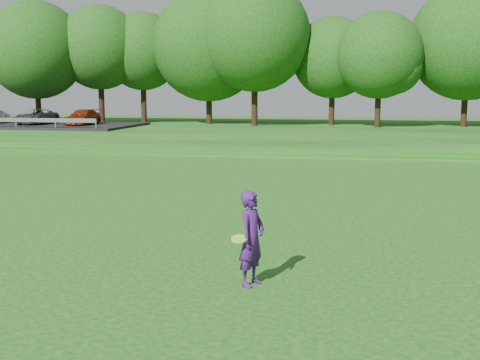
# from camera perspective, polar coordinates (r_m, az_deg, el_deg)

# --- Properties ---
(ground) EXTENTS (140.00, 140.00, 0.00)m
(ground) POSITION_cam_1_polar(r_m,az_deg,el_deg) (13.20, -13.82, -7.02)
(ground) COLOR #0D4811
(ground) RESTS_ON ground
(berm) EXTENTS (130.00, 30.00, 0.60)m
(berm) POSITION_cam_1_polar(r_m,az_deg,el_deg) (45.94, 4.30, 4.51)
(berm) COLOR #0D4811
(berm) RESTS_ON ground
(walking_path) EXTENTS (130.00, 1.60, 0.04)m
(walking_path) POSITION_cam_1_polar(r_m,az_deg,el_deg) (32.16, 1.30, 2.32)
(walking_path) COLOR gray
(walking_path) RESTS_ON ground
(treeline) EXTENTS (104.00, 7.00, 15.00)m
(treeline) POSITION_cam_1_polar(r_m,az_deg,el_deg) (50.02, 4.97, 13.77)
(treeline) COLOR #0E3C10
(treeline) RESTS_ON berm
(woman) EXTENTS (0.62, 0.76, 1.72)m
(woman) POSITION_cam_1_polar(r_m,az_deg,el_deg) (10.77, 1.11, -5.55)
(woman) COLOR #44176A
(woman) RESTS_ON ground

